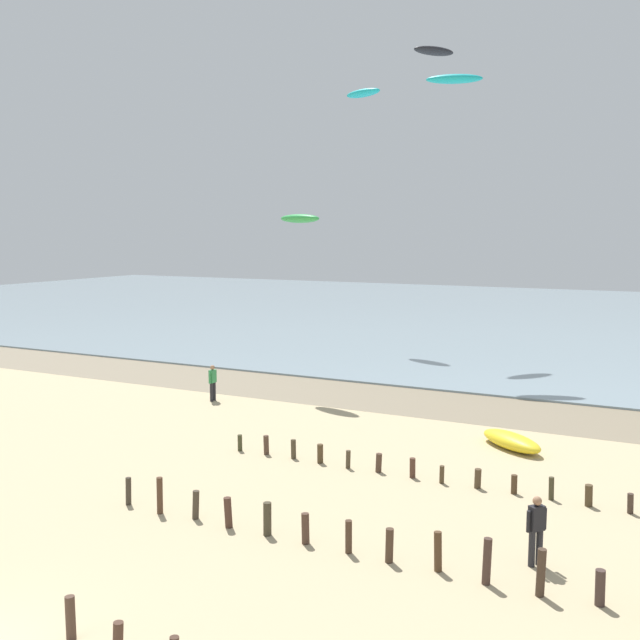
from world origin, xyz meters
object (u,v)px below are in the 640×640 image
(person_nearest_camera, at_px, (536,529))
(kite_aloft_1, at_px, (434,51))
(grounded_kite, at_px, (511,441))
(kite_aloft_3, at_px, (454,79))
(kite_aloft_0, at_px, (300,219))
(kite_aloft_4, at_px, (363,93))
(person_mid_beach, at_px, (213,382))

(person_nearest_camera, xyz_separation_m, kite_aloft_1, (-12.90, 30.52, 18.77))
(grounded_kite, xyz_separation_m, kite_aloft_3, (-7.03, 15.13, 16.24))
(grounded_kite, bearing_deg, kite_aloft_0, 12.71)
(person_nearest_camera, relative_size, grounded_kite, 0.59)
(grounded_kite, xyz_separation_m, kite_aloft_0, (-11.72, 5.34, 8.28))
(kite_aloft_1, distance_m, kite_aloft_4, 5.83)
(person_mid_beach, relative_size, kite_aloft_3, 0.54)
(kite_aloft_3, xyz_separation_m, kite_aloft_4, (-8.63, 6.84, 1.05))
(grounded_kite, relative_size, kite_aloft_0, 1.12)
(person_mid_beach, bearing_deg, kite_aloft_1, 78.66)
(kite_aloft_3, bearing_deg, person_nearest_camera, -87.78)
(person_nearest_camera, height_order, kite_aloft_4, kite_aloft_4)
(person_mid_beach, relative_size, grounded_kite, 0.59)
(grounded_kite, xyz_separation_m, kite_aloft_1, (-10.29, 21.18, 19.40))
(kite_aloft_0, relative_size, kite_aloft_3, 0.81)
(person_nearest_camera, bearing_deg, kite_aloft_4, 120.27)
(person_mid_beach, xyz_separation_m, grounded_kite, (14.25, -1.38, -0.63))
(person_nearest_camera, relative_size, kite_aloft_4, 0.53)
(grounded_kite, height_order, kite_aloft_1, kite_aloft_1)
(kite_aloft_1, xyz_separation_m, kite_aloft_3, (3.26, -6.05, -3.16))
(kite_aloft_0, bearing_deg, kite_aloft_3, 82.02)
(person_mid_beach, height_order, kite_aloft_4, kite_aloft_4)
(kite_aloft_0, bearing_deg, kite_aloft_4, 120.96)
(grounded_kite, height_order, kite_aloft_4, kite_aloft_4)
(grounded_kite, distance_m, kite_aloft_0, 15.31)
(person_nearest_camera, xyz_separation_m, kite_aloft_4, (-18.28, 31.31, 16.67))
(kite_aloft_0, bearing_deg, person_mid_beach, -105.02)
(person_mid_beach, xyz_separation_m, kite_aloft_4, (-1.41, 20.59, 16.67))
(person_mid_beach, height_order, kite_aloft_3, kite_aloft_3)
(grounded_kite, distance_m, kite_aloft_4, 32.05)
(kite_aloft_0, bearing_deg, kite_aloft_1, 102.45)
(kite_aloft_1, height_order, kite_aloft_3, kite_aloft_1)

